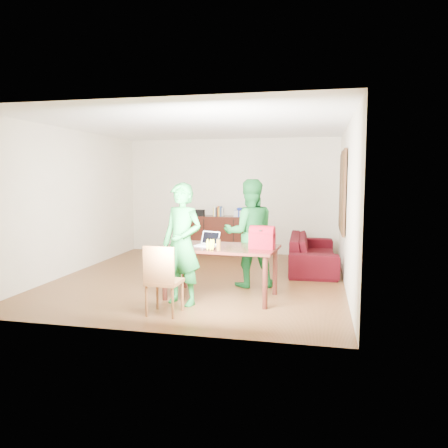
% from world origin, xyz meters
% --- Properties ---
extents(room, '(5.20, 5.70, 2.90)m').
position_xyz_m(room, '(0.01, 0.13, 1.31)').
color(room, '#422910').
rests_on(room, ground).
extents(table, '(1.73, 1.06, 0.78)m').
position_xyz_m(table, '(0.63, -1.11, 0.68)').
color(table, black).
rests_on(table, ground).
extents(chair, '(0.44, 0.43, 0.94)m').
position_xyz_m(chair, '(0.07, -2.06, 0.27)').
color(chair, brown).
rests_on(chair, ground).
extents(person_near, '(0.73, 0.60, 1.74)m').
position_xyz_m(person_near, '(0.16, -1.55, 0.87)').
color(person_near, '#166525').
rests_on(person_near, ground).
extents(person_far, '(1.03, 0.91, 1.78)m').
position_xyz_m(person_far, '(0.94, -0.32, 0.89)').
color(person_far, '#145C23').
rests_on(person_far, ground).
extents(laptop, '(0.35, 0.29, 0.21)m').
position_xyz_m(laptop, '(0.40, -1.13, 0.82)').
color(laptop, white).
rests_on(laptop, table).
extents(bananas, '(0.17, 0.12, 0.06)m').
position_xyz_m(bananas, '(0.55, -1.45, 0.81)').
color(bananas, yellow).
rests_on(bananas, table).
extents(bottle, '(0.06, 0.06, 0.18)m').
position_xyz_m(bottle, '(0.67, -1.45, 0.87)').
color(bottle, '#5A3B14').
rests_on(bottle, table).
extents(red_bag, '(0.38, 0.25, 0.26)m').
position_xyz_m(red_bag, '(1.26, -1.16, 0.91)').
color(red_bag, maroon).
rests_on(red_bag, table).
extents(sofa, '(0.96, 2.30, 0.66)m').
position_xyz_m(sofa, '(1.95, 1.32, 0.33)').
color(sofa, '#390713').
rests_on(sofa, ground).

